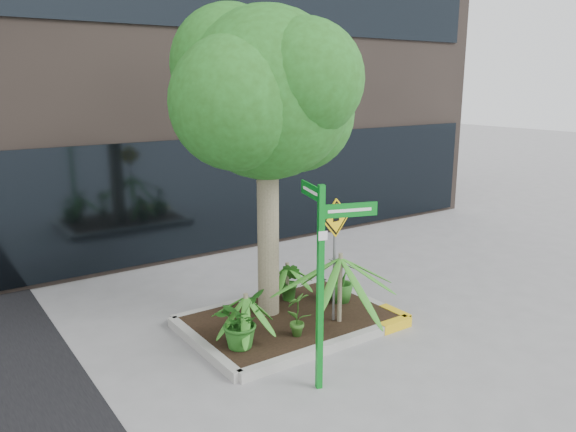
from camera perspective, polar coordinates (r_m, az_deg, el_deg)
ground at (r=9.08m, az=0.26°, el=-11.96°), size 80.00×80.00×0.00m
planter at (r=9.36m, az=0.47°, el=-10.46°), size 3.35×2.36×0.15m
tree at (r=8.76m, az=-2.23°, el=12.27°), size 3.39×3.01×5.09m
palm_front at (r=8.84m, az=5.36°, el=-4.24°), size 1.28×1.28×1.43m
palm_left at (r=8.31m, az=-4.32°, el=-8.18°), size 0.83×0.83×0.92m
palm_back at (r=9.76m, az=-0.08°, el=-5.03°), size 0.79×0.79×0.88m
shrub_a at (r=8.24m, az=-4.96°, el=-10.50°), size 1.03×1.03×0.81m
shrub_b at (r=9.86m, az=5.41°, el=-6.42°), size 0.59×0.59×0.81m
shrub_c at (r=8.57m, az=0.98°, el=-9.84°), size 0.41×0.41×0.72m
shrub_d at (r=9.87m, az=0.24°, el=-6.66°), size 0.47×0.47×0.70m
street_sign_post at (r=7.06m, az=3.57°, el=-4.96°), size 0.77×0.95×2.70m
cattle_sign at (r=8.79m, az=4.81°, el=-2.35°), size 0.61×0.12×2.01m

